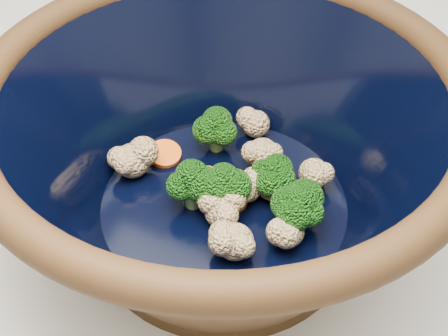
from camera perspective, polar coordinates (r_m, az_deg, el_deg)
The scene contains 2 objects.
mixing_bowl at distance 0.52m, azimuth 0.00°, elevation 1.35°, with size 0.40×0.40×0.18m.
vegetable_pile at distance 0.55m, azimuth 1.05°, elevation -1.00°, with size 0.20×0.18×0.05m.
Camera 1 is at (0.12, -0.33, 1.35)m, focal length 50.00 mm.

